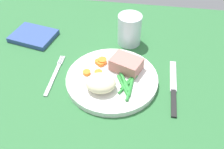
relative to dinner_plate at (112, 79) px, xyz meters
The scene contains 10 objects.
dining_table 2.63cm from the dinner_plate, 122.81° to the right, with size 120.00×90.00×2.00cm.
dinner_plate is the anchor object (origin of this frame).
meat_portion 5.74cm from the dinner_plate, 49.40° to the left, with size 8.15×5.75×3.47cm, color #B2756B.
mashed_potatoes 5.67cm from the dinner_plate, 116.57° to the right, with size 7.79×6.78×3.77cm, color beige.
carrot_slices 5.71cm from the dinner_plate, 142.38° to the left, with size 5.69×7.47×1.28cm.
green_beans 5.09cm from the dinner_plate, 28.68° to the right, with size 5.59×10.28×0.86cm.
fork 16.21cm from the dinner_plate, behind, with size 1.44×16.60×0.40cm.
knife 16.53cm from the dinner_plate, ahead, with size 1.70×20.50×0.64cm.
water_glass 18.90cm from the dinner_plate, 81.79° to the left, with size 7.31×7.31×9.63cm.
napkin 32.67cm from the dinner_plate, 150.35° to the left, with size 13.42×10.41×1.48cm, color #334C8C.
Camera 1 is at (8.87, -49.57, 54.04)cm, focal length 43.11 mm.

